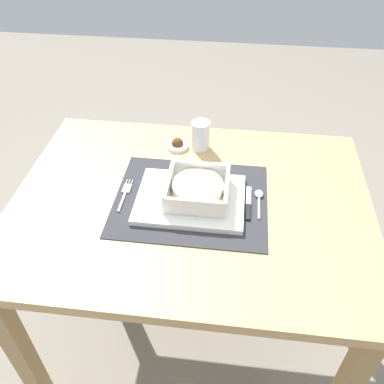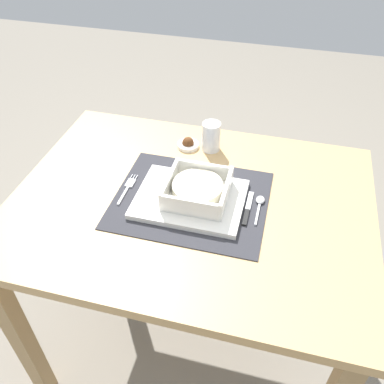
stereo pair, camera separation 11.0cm
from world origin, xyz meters
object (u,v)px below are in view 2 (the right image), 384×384
at_px(drinking_glass, 212,138).
at_px(condiment_saucer, 188,144).
at_px(porridge_bowl, 197,190).
at_px(dining_table, 191,226).
at_px(butter_knife, 247,210).
at_px(fork, 128,187).
at_px(bread_knife, 242,205).
at_px(spoon, 260,203).

distance_m(drinking_glass, condiment_saucer, 0.08).
xyz_separation_m(porridge_bowl, condiment_saucer, (-0.09, 0.25, -0.03)).
height_order(dining_table, butter_knife, butter_knife).
bearing_deg(butter_knife, porridge_bowl, 176.98).
bearing_deg(drinking_glass, butter_knife, -59.10).
relative_size(dining_table, porridge_bowl, 5.99).
height_order(porridge_bowl, drinking_glass, drinking_glass).
distance_m(fork, butter_knife, 0.34).
bearing_deg(bread_knife, condiment_saucer, 126.67).
height_order(dining_table, drinking_glass, drinking_glass).
relative_size(fork, condiment_saucer, 1.93).
bearing_deg(porridge_bowl, dining_table, 171.55).
xyz_separation_m(dining_table, condiment_saucer, (-0.07, 0.24, 0.11)).
xyz_separation_m(fork, spoon, (0.37, 0.02, 0.00)).
bearing_deg(butter_knife, drinking_glass, 119.94).
bearing_deg(porridge_bowl, bread_knife, 5.42).
relative_size(porridge_bowl, spoon, 1.48).
height_order(spoon, drinking_glass, drinking_glass).
relative_size(porridge_bowl, drinking_glass, 1.76).
distance_m(dining_table, fork, 0.21).
xyz_separation_m(dining_table, butter_knife, (0.16, -0.01, 0.11)).
height_order(spoon, bread_knife, spoon).
distance_m(spoon, butter_knife, 0.04).
xyz_separation_m(dining_table, bread_knife, (0.14, 0.01, 0.11)).
xyz_separation_m(spoon, drinking_glass, (-0.18, 0.22, 0.03)).
distance_m(dining_table, bread_knife, 0.18).
xyz_separation_m(dining_table, porridge_bowl, (0.02, -0.00, 0.14)).
bearing_deg(butter_knife, bread_knife, 136.72).
height_order(dining_table, condiment_saucer, condiment_saucer).
bearing_deg(dining_table, butter_knife, -2.81).
distance_m(porridge_bowl, butter_knife, 0.14).
xyz_separation_m(porridge_bowl, drinking_glass, (-0.01, 0.25, 0.00)).
distance_m(porridge_bowl, drinking_glass, 0.25).
height_order(dining_table, bread_knife, bread_knife).
bearing_deg(porridge_bowl, drinking_glass, 93.36).
xyz_separation_m(fork, drinking_glass, (0.19, 0.25, 0.04)).
distance_m(spoon, drinking_glass, 0.29).
distance_m(porridge_bowl, fork, 0.21).
distance_m(dining_table, porridge_bowl, 0.14).
relative_size(spoon, butter_knife, 0.84).
height_order(fork, butter_knife, butter_knife).
xyz_separation_m(porridge_bowl, spoon, (0.17, 0.03, -0.03)).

